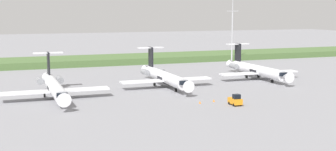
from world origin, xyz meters
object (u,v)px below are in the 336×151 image
Objects in this scene: regional_jet_nearest at (54,86)px; antenna_mast at (232,31)px; regional_jet_third at (256,70)px; baggage_tug at (235,100)px; safety_cone_mid_marker at (214,100)px; regional_jet_second at (164,76)px; safety_cone_front_marker at (200,102)px.

regional_jet_nearest is 76.70m from antenna_mast.
antenna_mast reaches higher than regional_jet_third.
baggage_tug is 5.82× the size of safety_cone_mid_marker.
regional_jet_second is 22.03m from safety_cone_front_marker.
safety_cone_mid_marker is (30.32, -15.42, -2.26)m from regional_jet_nearest.
regional_jet_nearest is 56.36× the size of safety_cone_front_marker.
regional_jet_third is 38.19m from safety_cone_front_marker.
safety_cone_mid_marker is at bearing -135.02° from regional_jet_third.
safety_cone_front_marker is (-0.19, -21.91, -2.26)m from regional_jet_second.
regional_jet_third is at bearing -106.36° from antenna_mast.
regional_jet_second reaches higher than safety_cone_front_marker.
antenna_mast is 51.07× the size of safety_cone_mid_marker.
safety_cone_front_marker is (-28.33, -25.51, -2.26)m from regional_jet_third.
safety_cone_front_marker is at bearing -90.50° from regional_jet_second.
regional_jet_third is 56.36× the size of safety_cone_front_marker.
regional_jet_second is 51.79m from antenna_mast.
safety_cone_front_marker is (-37.48, -56.69, -11.30)m from antenna_mast.
regional_jet_nearest is 38.44m from baggage_tug.
safety_cone_front_marker is at bearing 145.94° from baggage_tug.
regional_jet_third reaches higher than baggage_tug.
regional_jet_second is at bearing -137.00° from antenna_mast.
regional_jet_second is 1.00× the size of regional_jet_third.
baggage_tug is 7.13m from safety_cone_front_marker.
regional_jet_second is 1.10× the size of antenna_mast.
safety_cone_mid_marker is at bearing -121.29° from antenna_mast.
safety_cone_front_marker is at bearing -30.76° from regional_jet_nearest.
regional_jet_second is 26.54m from baggage_tug.
antenna_mast is 68.89m from safety_cone_front_marker.
baggage_tug is at bearing -127.29° from regional_jet_third.
regional_jet_third reaches higher than safety_cone_front_marker.
antenna_mast is at bearing 58.71° from safety_cone_mid_marker.
regional_jet_third is at bearing 9.75° from regional_jet_nearest.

